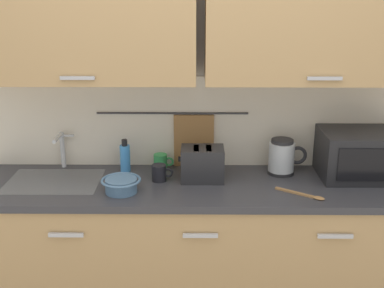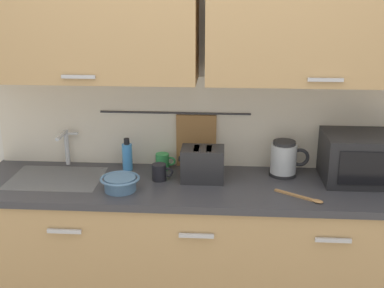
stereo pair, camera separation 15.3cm
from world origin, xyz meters
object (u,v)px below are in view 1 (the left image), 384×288
object	(u,v)px
dish_soap_bottle	(125,157)
mixing_bowl	(121,184)
microwave	(361,154)
mug_near_sink	(161,162)
wooden_spoon	(306,195)
toaster	(202,164)
electric_kettle	(282,157)
mug_by_kettle	(159,173)

from	to	relation	value
dish_soap_bottle	mixing_bowl	size ratio (longest dim) A/B	0.92
microwave	mug_near_sink	xyz separation A→B (m)	(-1.15, 0.10, -0.09)
wooden_spoon	mixing_bowl	bearing A→B (deg)	177.43
microwave	mug_near_sink	size ratio (longest dim) A/B	3.83
mug_near_sink	toaster	world-z (taller)	toaster
mug_near_sink	mixing_bowl	world-z (taller)	mug_near_sink
electric_kettle	dish_soap_bottle	world-z (taller)	electric_kettle
mixing_bowl	dish_soap_bottle	bearing A→B (deg)	93.72
electric_kettle	mug_near_sink	world-z (taller)	electric_kettle
microwave	mug_near_sink	bearing A→B (deg)	174.91
dish_soap_bottle	toaster	world-z (taller)	dish_soap_bottle
dish_soap_bottle	mug_by_kettle	distance (m)	0.26
microwave	dish_soap_bottle	xyz separation A→B (m)	(-1.36, 0.08, -0.05)
mixing_bowl	wooden_spoon	bearing A→B (deg)	-2.57
toaster	wooden_spoon	bearing A→B (deg)	-22.52
mug_by_kettle	wooden_spoon	xyz separation A→B (m)	(0.78, -0.20, -0.04)
mixing_bowl	microwave	bearing A→B (deg)	10.02
toaster	mug_by_kettle	world-z (taller)	toaster
mug_near_sink	wooden_spoon	bearing A→B (deg)	-25.98
microwave	electric_kettle	bearing A→B (deg)	173.70
dish_soap_bottle	wooden_spoon	size ratio (longest dim) A/B	0.80
microwave	dish_soap_bottle	bearing A→B (deg)	176.84
mug_near_sink	mixing_bowl	distance (m)	0.39
dish_soap_bottle	wooden_spoon	xyz separation A→B (m)	(1.00, -0.36, -0.08)
electric_kettle	dish_soap_bottle	bearing A→B (deg)	178.35
dish_soap_bottle	toaster	xyz separation A→B (m)	(0.46, -0.13, 0.01)
dish_soap_bottle	mug_near_sink	world-z (taller)	dish_soap_bottle
electric_kettle	mug_near_sink	distance (m)	0.72
mug_near_sink	mixing_bowl	bearing A→B (deg)	-119.12
mixing_bowl	toaster	distance (m)	0.47
electric_kettle	mug_by_kettle	xyz separation A→B (m)	(-0.71, -0.12, -0.05)
dish_soap_bottle	mug_by_kettle	xyz separation A→B (m)	(0.21, -0.15, -0.04)
electric_kettle	wooden_spoon	xyz separation A→B (m)	(0.07, -0.33, -0.10)
electric_kettle	mug_near_sink	size ratio (longest dim) A/B	1.89
dish_soap_bottle	electric_kettle	bearing A→B (deg)	-1.65
mug_near_sink	microwave	bearing A→B (deg)	-5.09
mug_near_sink	mug_by_kettle	bearing A→B (deg)	-88.71
electric_kettle	mixing_bowl	world-z (taller)	electric_kettle
wooden_spoon	electric_kettle	bearing A→B (deg)	102.62
mug_near_sink	wooden_spoon	world-z (taller)	mug_near_sink
electric_kettle	toaster	distance (m)	0.48
dish_soap_bottle	mug_near_sink	size ratio (longest dim) A/B	1.63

